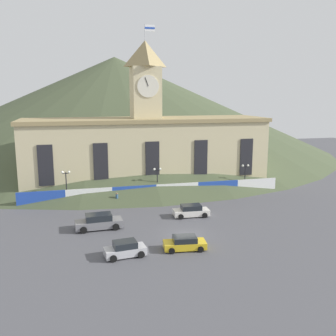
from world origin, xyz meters
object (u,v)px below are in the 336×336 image
street_lamp_far_left (66,179)px  car_white_taxi (191,211)px  car_gray_pickup (99,222)px  pedestrian (117,198)px  street_lamp_center (245,171)px  car_yellow_coupe (185,243)px  street_lamp_left (157,176)px  car_silver_hatch (125,249)px

street_lamp_far_left → car_white_taxi: (15.34, -10.11, -2.72)m
street_lamp_far_left → car_gray_pickup: (3.71, -11.87, -2.60)m
pedestrian → street_lamp_center: bearing=41.8°
car_white_taxi → car_yellow_coupe: bearing=-107.8°
street_lamp_far_left → car_white_taxi: size_ratio=1.01×
street_lamp_center → pedestrian: street_lamp_center is taller
street_lamp_left → street_lamp_center: (14.28, 0.00, -0.07)m
car_yellow_coupe → pedestrian: size_ratio=2.58×
pedestrian → car_white_taxi: bearing=-6.9°
car_yellow_coupe → car_white_taxi: bearing=-104.7°
street_lamp_center → car_silver_hatch: size_ratio=1.07×
street_lamp_far_left → car_white_taxi: street_lamp_far_left is taller
street_lamp_center → car_white_taxi: street_lamp_center is taller
car_gray_pickup → car_white_taxi: (11.63, 1.76, -0.12)m
car_yellow_coupe → car_silver_hatch: car_silver_hatch is taller
street_lamp_left → car_gray_pickup: street_lamp_left is taller
car_yellow_coupe → pedestrian: pedestrian is taller
car_silver_hatch → car_white_taxi: size_ratio=0.88×
street_lamp_far_left → pedestrian: bearing=-20.0°
street_lamp_center → car_silver_hatch: street_lamp_center is taller
car_silver_hatch → car_gray_pickup: bearing=97.1°
street_lamp_left → street_lamp_center: bearing=0.0°
car_yellow_coupe → pedestrian: 18.00m
street_lamp_left → pedestrian: street_lamp_left is taller
car_silver_hatch → car_white_taxi: bearing=39.6°
street_lamp_left → car_silver_hatch: bearing=-110.6°
street_lamp_far_left → street_lamp_center: street_lamp_far_left is taller
street_lamp_far_left → street_lamp_center: bearing=0.0°
street_lamp_far_left → car_yellow_coupe: (11.61, -19.84, -2.79)m
street_lamp_far_left → pedestrian: 7.68m
car_yellow_coupe → car_white_taxi: (3.73, 9.73, 0.07)m
street_lamp_far_left → pedestrian: size_ratio=2.75×
street_lamp_center → pedestrian: size_ratio=2.56×
street_lamp_far_left → pedestrian: street_lamp_far_left is taller
car_white_taxi → street_lamp_left: bearing=105.2°
car_white_taxi → pedestrian: pedestrian is taller
car_yellow_coupe → street_lamp_far_left: bearing=-53.4°
street_lamp_left → car_silver_hatch: size_ratio=1.09×
car_silver_hatch → car_white_taxi: 13.89m
car_silver_hatch → pedestrian: (1.17, 17.58, 0.23)m
street_lamp_center → pedestrian: bearing=-173.1°
street_lamp_center → car_silver_hatch: 29.74m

